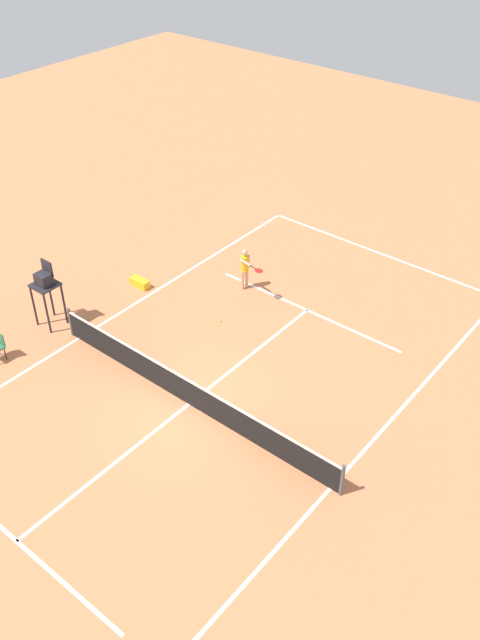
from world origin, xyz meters
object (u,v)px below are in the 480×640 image
object	(u,v)px
tennis_ball	(220,321)
equipment_bag	(140,283)
umpire_chair	(45,284)
player_serving	(246,266)

from	to	relation	value
tennis_ball	equipment_bag	world-z (taller)	equipment_bag
equipment_bag	umpire_chair	bearing A→B (deg)	79.37
umpire_chair	equipment_bag	world-z (taller)	umpire_chair
tennis_ball	umpire_chair	size ratio (longest dim) A/B	0.03
player_serving	equipment_bag	size ratio (longest dim) A/B	2.12
player_serving	equipment_bag	xyz separation A→B (m)	(3.09, 2.31, -0.80)
player_serving	equipment_bag	world-z (taller)	player_serving
player_serving	umpire_chair	xyz separation A→B (m)	(3.74, 5.78, 0.65)
tennis_ball	umpire_chair	distance (m)	5.88
tennis_ball	equipment_bag	size ratio (longest dim) A/B	0.09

